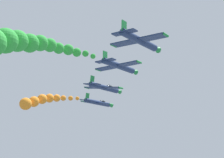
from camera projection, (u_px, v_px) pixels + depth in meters
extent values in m
cylinder|color=navy|center=(98.00, 103.00, 82.56)|extent=(1.28, 9.00, 1.28)
cone|color=#1E8438|center=(110.00, 105.00, 86.52)|extent=(1.22, 1.20, 1.22)
cube|color=navy|center=(97.00, 103.00, 82.24)|extent=(9.08, 1.90, 1.83)
cylinder|color=#1E8438|center=(83.00, 101.00, 85.09)|extent=(0.42, 1.40, 0.42)
cylinder|color=#1E8438|center=(111.00, 104.00, 79.39)|extent=(0.42, 1.40, 0.42)
cube|color=navy|center=(87.00, 100.00, 79.46)|extent=(3.77, 1.20, 0.86)
cube|color=#1E8438|center=(87.00, 96.00, 79.50)|extent=(0.43, 1.10, 1.60)
ellipsoid|color=black|center=(103.00, 102.00, 84.02)|extent=(0.91, 2.20, 0.83)
sphere|color=orange|center=(77.00, 98.00, 76.83)|extent=(0.90, 0.90, 0.90)
sphere|color=orange|center=(71.00, 98.00, 74.83)|extent=(1.07, 1.07, 1.07)
sphere|color=orange|center=(63.00, 98.00, 72.85)|extent=(1.21, 1.21, 1.21)
sphere|color=orange|center=(57.00, 98.00, 70.65)|extent=(1.58, 1.58, 1.58)
sphere|color=orange|center=(50.00, 98.00, 68.48)|extent=(1.82, 1.82, 1.82)
sphere|color=orange|center=(42.00, 99.00, 66.21)|extent=(1.98, 1.98, 1.98)
sphere|color=orange|center=(34.00, 102.00, 63.93)|extent=(2.06, 2.06, 2.06)
sphere|color=orange|center=(26.00, 104.00, 61.57)|extent=(2.29, 2.29, 2.29)
cylinder|color=navy|center=(104.00, 88.00, 71.05)|extent=(1.23, 9.00, 1.23)
cone|color=#1E8438|center=(118.00, 91.00, 75.00)|extent=(1.17, 1.20, 1.17)
cube|color=navy|center=(103.00, 88.00, 70.72)|extent=(9.15, 1.90, 1.36)
cylinder|color=#1E8438|center=(87.00, 88.00, 73.54)|extent=(0.40, 1.40, 0.40)
cylinder|color=#1E8438|center=(121.00, 88.00, 67.91)|extent=(0.40, 1.40, 0.40)
cube|color=navy|center=(92.00, 84.00, 67.95)|extent=(3.79, 1.20, 0.66)
cube|color=#1E8438|center=(92.00, 80.00, 68.02)|extent=(0.34, 1.10, 1.60)
ellipsoid|color=black|center=(110.00, 87.00, 72.52)|extent=(0.88, 2.20, 0.80)
cylinder|color=navy|center=(119.00, 66.00, 61.27)|extent=(1.11, 9.00, 1.11)
cone|color=#1E8438|center=(134.00, 72.00, 65.23)|extent=(1.05, 1.20, 1.05)
cube|color=navy|center=(118.00, 66.00, 60.94)|extent=(9.20, 1.90, 0.23)
cylinder|color=#1E8438|center=(98.00, 70.00, 63.64)|extent=(0.36, 1.40, 0.36)
cylinder|color=#1E8438|center=(139.00, 62.00, 58.23)|extent=(0.36, 1.40, 0.36)
cube|color=navy|center=(105.00, 61.00, 58.18)|extent=(3.80, 1.20, 0.20)
cube|color=#1E8438|center=(105.00, 56.00, 58.31)|extent=(0.15, 1.10, 1.60)
ellipsoid|color=black|center=(125.00, 66.00, 62.78)|extent=(0.80, 2.20, 0.70)
sphere|color=green|center=(93.00, 56.00, 55.71)|extent=(0.88, 0.88, 0.88)
sphere|color=green|center=(85.00, 54.00, 53.73)|extent=(1.05, 1.05, 1.05)
sphere|color=green|center=(77.00, 52.00, 51.75)|extent=(1.37, 1.37, 1.37)
sphere|color=green|center=(68.00, 50.00, 49.71)|extent=(1.64, 1.64, 1.64)
sphere|color=green|center=(59.00, 48.00, 47.68)|extent=(1.62, 1.62, 1.62)
sphere|color=green|center=(50.00, 45.00, 45.50)|extent=(1.91, 1.91, 1.91)
sphere|color=green|center=(40.00, 43.00, 43.26)|extent=(2.14, 2.14, 2.14)
sphere|color=green|center=(30.00, 43.00, 40.89)|extent=(2.36, 2.36, 2.36)
sphere|color=green|center=(17.00, 41.00, 38.66)|extent=(2.57, 2.57, 2.57)
sphere|color=green|center=(5.00, 41.00, 36.13)|extent=(2.79, 2.79, 2.79)
cylinder|color=navy|center=(140.00, 41.00, 50.37)|extent=(1.14, 9.00, 1.14)
cone|color=#1E8438|center=(156.00, 49.00, 54.32)|extent=(1.08, 1.20, 1.08)
cube|color=navy|center=(138.00, 40.00, 50.03)|extent=(9.20, 1.90, 0.49)
cylinder|color=#1E8438|center=(114.00, 46.00, 52.77)|extent=(0.37, 1.40, 0.37)
cylinder|color=#1E8438|center=(165.00, 35.00, 47.30)|extent=(0.37, 1.40, 0.37)
cube|color=navy|center=(124.00, 32.00, 47.27)|extent=(3.80, 1.20, 0.31)
cube|color=#1E8438|center=(124.00, 26.00, 47.39)|extent=(0.19, 1.10, 1.60)
ellipsoid|color=black|center=(146.00, 41.00, 51.87)|extent=(0.82, 2.20, 0.73)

